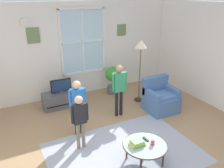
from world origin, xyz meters
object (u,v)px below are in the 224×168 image
(television, at_px, (61,86))
(armchair, at_px, (160,99))
(coffee_table, at_px, (145,146))
(book_stack, at_px, (137,143))
(tv_stand, at_px, (62,99))
(remote_near_books, at_px, (146,139))
(person_black_shirt, at_px, (80,116))
(cup, at_px, (153,142))
(person_green_shirt, at_px, (119,85))
(floor_lamp, at_px, (141,50))
(person_blue_shirt, at_px, (78,102))
(potted_plant_by_window, at_px, (112,77))

(television, relative_size, armchair, 0.63)
(coffee_table, height_order, book_stack, book_stack)
(book_stack, bearing_deg, tv_stand, 101.75)
(remote_near_books, relative_size, person_black_shirt, 0.12)
(armchair, distance_m, cup, 2.12)
(cup, relative_size, remote_near_books, 0.72)
(armchair, relative_size, person_green_shirt, 0.65)
(television, relative_size, cup, 5.38)
(floor_lamp, bearing_deg, person_blue_shirt, -158.23)
(armchair, height_order, person_blue_shirt, person_blue_shirt)
(tv_stand, distance_m, potted_plant_by_window, 1.67)
(armchair, bearing_deg, person_black_shirt, -166.38)
(cup, height_order, person_black_shirt, person_black_shirt)
(remote_near_books, bearing_deg, person_black_shirt, 140.07)
(coffee_table, distance_m, person_black_shirt, 1.34)
(book_stack, relative_size, floor_lamp, 0.15)
(tv_stand, height_order, book_stack, book_stack)
(coffee_table, bearing_deg, person_green_shirt, 76.64)
(person_blue_shirt, bearing_deg, tv_stand, 88.98)
(potted_plant_by_window, distance_m, floor_lamp, 1.32)
(floor_lamp, bearing_deg, armchair, -77.05)
(television, bearing_deg, remote_near_books, -73.40)
(armchair, xyz_separation_m, person_black_shirt, (-2.41, -0.58, 0.40))
(cup, bearing_deg, person_blue_shirt, 120.30)
(cup, height_order, floor_lamp, floor_lamp)
(book_stack, bearing_deg, person_black_shirt, 130.00)
(remote_near_books, height_order, potted_plant_by_window, potted_plant_by_window)
(book_stack, distance_m, floor_lamp, 2.87)
(remote_near_books, xyz_separation_m, floor_lamp, (1.25, 2.16, 1.06))
(tv_stand, xyz_separation_m, armchair, (2.25, -1.36, 0.12))
(person_blue_shirt, bearing_deg, floor_lamp, 21.77)
(person_blue_shirt, bearing_deg, book_stack, -66.04)
(armchair, bearing_deg, television, 148.83)
(person_blue_shirt, bearing_deg, coffee_table, -62.27)
(television, xyz_separation_m, person_black_shirt, (-0.16, -1.94, 0.11))
(cup, xyz_separation_m, potted_plant_by_window, (0.78, 3.13, 0.07))
(person_black_shirt, xyz_separation_m, person_green_shirt, (1.31, 0.83, 0.11))
(cup, height_order, person_green_shirt, person_green_shirt)
(television, xyz_separation_m, floor_lamp, (2.08, -0.61, 0.86))
(person_green_shirt, bearing_deg, floor_lamp, 28.72)
(potted_plant_by_window, bearing_deg, remote_near_books, -105.18)
(book_stack, bearing_deg, person_green_shirt, 71.99)
(tv_stand, bearing_deg, person_green_shirt, -44.24)
(armchair, distance_m, person_black_shirt, 2.51)
(coffee_table, distance_m, person_blue_shirt, 1.67)
(television, distance_m, person_green_shirt, 1.62)
(coffee_table, relative_size, remote_near_books, 5.84)
(person_green_shirt, distance_m, floor_lamp, 1.23)
(armchair, height_order, cup, armchair)
(tv_stand, bearing_deg, armchair, -31.22)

